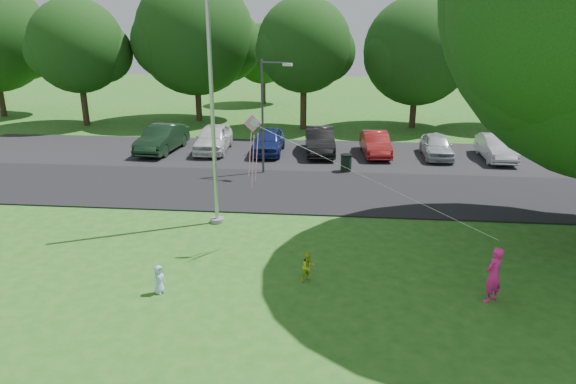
# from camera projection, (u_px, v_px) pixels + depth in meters

# --- Properties ---
(ground) EXTENTS (120.00, 120.00, 0.00)m
(ground) POSITION_uv_depth(u_px,v_px,m) (302.00, 295.00, 13.95)
(ground) COLOR #26631A
(ground) RESTS_ON ground
(park_road) EXTENTS (60.00, 6.00, 0.06)m
(park_road) POSITION_uv_depth(u_px,v_px,m) (317.00, 191.00, 22.45)
(park_road) COLOR black
(park_road) RESTS_ON ground
(parking_strip) EXTENTS (42.00, 7.00, 0.06)m
(parking_strip) POSITION_uv_depth(u_px,v_px,m) (322.00, 155.00, 28.59)
(parking_strip) COLOR black
(parking_strip) RESTS_ON ground
(flagpole) EXTENTS (0.50, 0.50, 10.00)m
(flagpole) POSITION_uv_depth(u_px,v_px,m) (212.00, 110.00, 17.70)
(flagpole) COLOR #B7BABF
(flagpole) RESTS_ON ground
(street_lamp) EXTENTS (1.50, 0.53, 5.44)m
(street_lamp) POSITION_uv_depth(u_px,v_px,m) (267.00, 107.00, 24.07)
(street_lamp) COLOR #3F3F44
(street_lamp) RESTS_ON ground
(trash_can) EXTENTS (0.57, 0.57, 0.90)m
(trash_can) POSITION_uv_depth(u_px,v_px,m) (346.00, 163.00, 25.22)
(trash_can) COLOR black
(trash_can) RESTS_ON ground
(tree_row) EXTENTS (64.35, 11.94, 10.88)m
(tree_row) POSITION_uv_depth(u_px,v_px,m) (352.00, 43.00, 34.90)
(tree_row) COLOR #332316
(tree_row) RESTS_ON ground
(horizon_trees) EXTENTS (77.46, 7.20, 7.02)m
(horizon_trees) POSITION_uv_depth(u_px,v_px,m) (378.00, 56.00, 44.22)
(horizon_trees) COLOR #332316
(horizon_trees) RESTS_ON ground
(parked_cars) EXTENTS (20.00, 4.92, 1.49)m
(parked_cars) POSITION_uv_depth(u_px,v_px,m) (302.00, 142.00, 28.46)
(parked_cars) COLOR black
(parked_cars) RESTS_ON ground
(woman) EXTENTS (0.67, 0.64, 1.55)m
(woman) POSITION_uv_depth(u_px,v_px,m) (494.00, 275.00, 13.39)
(woman) COLOR #FF2190
(woman) RESTS_ON ground
(child_yellow) EXTENTS (0.53, 0.52, 0.86)m
(child_yellow) POSITION_uv_depth(u_px,v_px,m) (308.00, 267.00, 14.57)
(child_yellow) COLOR #BAD221
(child_yellow) RESTS_ON ground
(child_blue) EXTENTS (0.41, 0.47, 0.82)m
(child_blue) POSITION_uv_depth(u_px,v_px,m) (159.00, 279.00, 13.92)
(child_blue) COLOR #A2D4F9
(child_blue) RESTS_ON ground
(kite) EXTENTS (7.04, 3.05, 2.63)m
(kite) POSITION_uv_depth(u_px,v_px,m) (260.00, 141.00, 15.67)
(kite) COLOR pink
(kite) RESTS_ON ground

